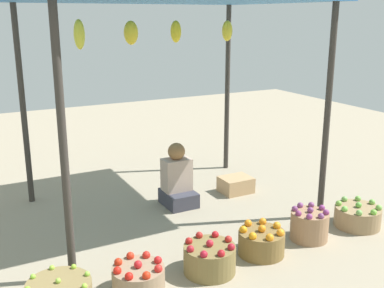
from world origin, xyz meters
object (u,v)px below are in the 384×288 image
(vendor_person, at_px, (177,181))
(wooden_crate_near_vendor, at_px, (236,185))
(basket_oranges, at_px, (261,242))
(basket_red_tomatoes, at_px, (138,279))
(basket_purple_onions, at_px, (309,225))
(basket_red_apples, at_px, (210,258))
(basket_green_apples, at_px, (357,216))

(vendor_person, relative_size, wooden_crate_near_vendor, 1.94)
(basket_oranges, relative_size, wooden_crate_near_vendor, 1.13)
(basket_red_tomatoes, distance_m, basket_oranges, 1.30)
(vendor_person, xyz_separation_m, basket_purple_onions, (0.80, -1.48, -0.14))
(vendor_person, xyz_separation_m, wooden_crate_near_vendor, (0.86, 0.01, -0.20))
(vendor_person, relative_size, basket_purple_onions, 1.99)
(basket_red_tomatoes, xyz_separation_m, wooden_crate_near_vendor, (1.99, 1.57, -0.02))
(basket_red_apples, xyz_separation_m, basket_oranges, (0.61, 0.05, -0.01))
(basket_green_apples, bearing_deg, basket_oranges, -179.23)
(basket_red_apples, bearing_deg, basket_green_apples, 2.09)
(basket_red_tomatoes, height_order, wooden_crate_near_vendor, basket_red_tomatoes)
(basket_red_apples, height_order, basket_green_apples, basket_red_apples)
(wooden_crate_near_vendor, bearing_deg, vendor_person, -179.28)
(basket_oranges, xyz_separation_m, wooden_crate_near_vendor, (0.69, 1.52, -0.03))
(basket_red_apples, relative_size, basket_oranges, 1.05)
(basket_oranges, xyz_separation_m, basket_purple_onions, (0.63, 0.03, 0.03))
(basket_red_tomatoes, height_order, basket_red_apples, basket_red_apples)
(basket_oranges, distance_m, wooden_crate_near_vendor, 1.67)
(basket_green_apples, bearing_deg, basket_red_tomatoes, -178.51)
(basket_red_apples, distance_m, basket_green_apples, 1.93)
(basket_purple_onions, bearing_deg, basket_red_tomatoes, -177.72)
(basket_oranges, bearing_deg, basket_green_apples, 0.77)
(basket_purple_onions, distance_m, basket_green_apples, 0.69)
(wooden_crate_near_vendor, bearing_deg, basket_purple_onions, -92.43)
(vendor_person, height_order, wooden_crate_near_vendor, vendor_person)
(basket_purple_onions, bearing_deg, wooden_crate_near_vendor, 87.57)
(vendor_person, bearing_deg, basket_oranges, -83.55)
(basket_purple_onions, relative_size, wooden_crate_near_vendor, 0.97)
(basket_red_tomatoes, height_order, basket_green_apples, basket_red_tomatoes)
(basket_purple_onions, bearing_deg, basket_red_apples, -176.36)
(basket_red_tomatoes, bearing_deg, basket_oranges, 2.23)
(vendor_person, relative_size, basket_red_tomatoes, 1.74)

